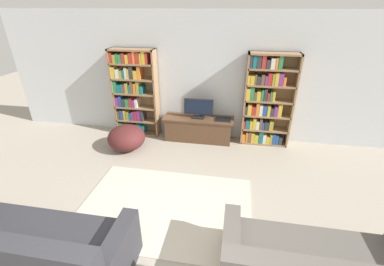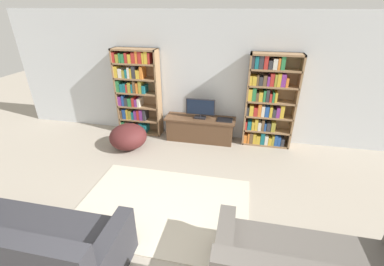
{
  "view_description": "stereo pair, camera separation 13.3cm",
  "coord_description": "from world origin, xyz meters",
  "px_view_note": "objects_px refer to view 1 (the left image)",
  "views": [
    {
      "loc": [
        0.65,
        -1.02,
        2.67
      ],
      "look_at": [
        -0.02,
        2.85,
        0.7
      ],
      "focal_mm": 24.0,
      "sensor_mm": 36.0,
      "label": 1
    },
    {
      "loc": [
        0.78,
        -0.99,
        2.67
      ],
      "look_at": [
        -0.02,
        2.85,
        0.7
      ],
      "focal_mm": 24.0,
      "sensor_mm": 36.0,
      "label": 2
    }
  ],
  "objects_px": {
    "television": "(199,108)",
    "tv_stand": "(198,129)",
    "laptop": "(223,119)",
    "couch_left_sectional": "(29,255)",
    "bookshelf_left": "(133,92)",
    "bookshelf_right": "(265,102)",
    "beanbag_ottoman": "(127,138)"
  },
  "relations": [
    {
      "from": "television",
      "to": "tv_stand",
      "type": "bearing_deg",
      "value": 90.0
    },
    {
      "from": "tv_stand",
      "to": "laptop",
      "type": "distance_m",
      "value": 0.59
    },
    {
      "from": "couch_left_sectional",
      "to": "bookshelf_left",
      "type": "bearing_deg",
      "value": 92.53
    },
    {
      "from": "bookshelf_right",
      "to": "laptop",
      "type": "height_order",
      "value": "bookshelf_right"
    },
    {
      "from": "television",
      "to": "couch_left_sectional",
      "type": "relative_size",
      "value": 0.29
    },
    {
      "from": "bookshelf_right",
      "to": "television",
      "type": "xyz_separation_m",
      "value": [
        -1.34,
        -0.11,
        -0.19
      ]
    },
    {
      "from": "bookshelf_right",
      "to": "beanbag_ottoman",
      "type": "bearing_deg",
      "value": -164.37
    },
    {
      "from": "bookshelf_left",
      "to": "laptop",
      "type": "height_order",
      "value": "bookshelf_left"
    },
    {
      "from": "bookshelf_right",
      "to": "couch_left_sectional",
      "type": "height_order",
      "value": "bookshelf_right"
    },
    {
      "from": "bookshelf_right",
      "to": "laptop",
      "type": "xyz_separation_m",
      "value": [
        -0.82,
        -0.13,
        -0.4
      ]
    },
    {
      "from": "tv_stand",
      "to": "television",
      "type": "relative_size",
      "value": 2.45
    },
    {
      "from": "laptop",
      "to": "bookshelf_right",
      "type": "bearing_deg",
      "value": 8.95
    },
    {
      "from": "television",
      "to": "beanbag_ottoman",
      "type": "height_order",
      "value": "television"
    },
    {
      "from": "bookshelf_left",
      "to": "television",
      "type": "height_order",
      "value": "bookshelf_left"
    },
    {
      "from": "laptop",
      "to": "couch_left_sectional",
      "type": "distance_m",
      "value": 3.87
    },
    {
      "from": "tv_stand",
      "to": "laptop",
      "type": "bearing_deg",
      "value": -2.53
    },
    {
      "from": "bookshelf_right",
      "to": "couch_left_sectional",
      "type": "xyz_separation_m",
      "value": [
        -2.63,
        -3.54,
        -0.62
      ]
    },
    {
      "from": "bookshelf_left",
      "to": "laptop",
      "type": "bearing_deg",
      "value": -3.75
    },
    {
      "from": "bookshelf_left",
      "to": "couch_left_sectional",
      "type": "bearing_deg",
      "value": -87.47
    },
    {
      "from": "bookshelf_right",
      "to": "beanbag_ottoman",
      "type": "xyz_separation_m",
      "value": [
        -2.71,
        -0.76,
        -0.67
      ]
    },
    {
      "from": "tv_stand",
      "to": "beanbag_ottoman",
      "type": "relative_size",
      "value": 1.98
    },
    {
      "from": "television",
      "to": "bookshelf_left",
      "type": "bearing_deg",
      "value": 175.8
    },
    {
      "from": "couch_left_sectional",
      "to": "television",
      "type": "bearing_deg",
      "value": 69.37
    },
    {
      "from": "bookshelf_left",
      "to": "tv_stand",
      "type": "relative_size",
      "value": 1.26
    },
    {
      "from": "tv_stand",
      "to": "television",
      "type": "bearing_deg",
      "value": -90.0
    },
    {
      "from": "bookshelf_right",
      "to": "tv_stand",
      "type": "relative_size",
      "value": 1.26
    },
    {
      "from": "television",
      "to": "bookshelf_right",
      "type": "bearing_deg",
      "value": 4.51
    },
    {
      "from": "bookshelf_right",
      "to": "bookshelf_left",
      "type": "bearing_deg",
      "value": 179.98
    },
    {
      "from": "bookshelf_right",
      "to": "tv_stand",
      "type": "xyz_separation_m",
      "value": [
        -1.34,
        -0.11,
        -0.66
      ]
    },
    {
      "from": "tv_stand",
      "to": "couch_left_sectional",
      "type": "bearing_deg",
      "value": -110.63
    },
    {
      "from": "beanbag_ottoman",
      "to": "bookshelf_left",
      "type": "bearing_deg",
      "value": 95.72
    },
    {
      "from": "tv_stand",
      "to": "beanbag_ottoman",
      "type": "distance_m",
      "value": 1.52
    }
  ]
}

